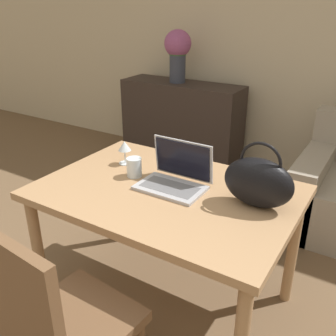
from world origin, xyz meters
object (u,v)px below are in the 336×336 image
handbag (258,182)px  flower_vase (178,50)px  drinking_glass (134,167)px  laptop (176,174)px  wine_glass (125,148)px  chair (56,321)px

handbag → flower_vase: bearing=129.8°
drinking_glass → flower_vase: bearing=113.8°
laptop → handbag: size_ratio=1.04×
wine_glass → chair: bearing=-67.9°
chair → flower_vase: size_ratio=1.87×
drinking_glass → wine_glass: bearing=143.7°
laptop → flower_vase: 2.10m
laptop → wine_glass: laptop is taller
laptop → drinking_glass: 0.25m
chair → handbag: handbag is taller
laptop → wine_glass: size_ratio=2.42×
laptop → chair: bearing=-91.6°
drinking_glass → handbag: handbag is taller
laptop → handbag: bearing=1.8°
laptop → drinking_glass: laptop is taller
chair → flower_vase: 2.89m
drinking_glass → handbag: bearing=3.4°
wine_glass → drinking_glass: bearing=-36.3°
flower_vase → handbag: bearing=-50.2°
chair → drinking_glass: 0.89m
drinking_glass → wine_glass: 0.19m
chair → wine_glass: (-0.37, 0.92, 0.32)m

